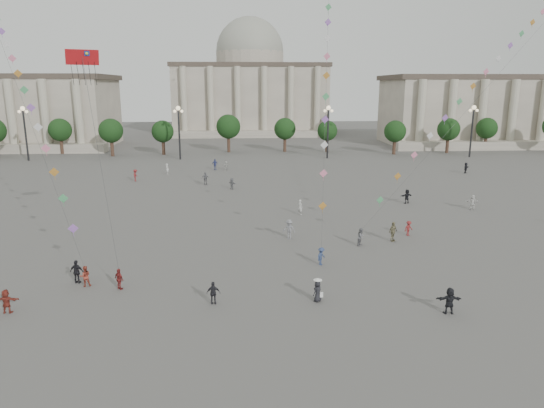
{
  "coord_description": "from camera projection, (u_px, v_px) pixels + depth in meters",
  "views": [
    {
      "loc": [
        -1.83,
        -28.34,
        14.3
      ],
      "look_at": [
        0.4,
        12.0,
        4.52
      ],
      "focal_mm": 32.0,
      "sensor_mm": 36.0,
      "label": 1
    }
  ],
  "objects": [
    {
      "name": "person_crowd_0",
      "position": [
        215.0,
        164.0,
        85.69
      ],
      "size": [
        1.21,
        0.81,
        1.91
      ],
      "primitive_type": "imported",
      "rotation": [
        0.0,
        0.0,
        0.34
      ],
      "color": "#394281",
      "rests_on": "ground"
    },
    {
      "name": "hall_central",
      "position": [
        250.0,
        87.0,
        153.01
      ],
      "size": [
        48.3,
        34.3,
        35.5
      ],
      "color": "gray",
      "rests_on": "ground"
    },
    {
      "name": "person_crowd_17",
      "position": [
        135.0,
        175.0,
        75.2
      ],
      "size": [
        0.77,
        1.25,
        1.87
      ],
      "primitive_type": "imported",
      "rotation": [
        0.0,
        0.0,
        1.51
      ],
      "color": "maroon",
      "rests_on": "ground"
    },
    {
      "name": "kite_train_west",
      "position": [
        0.0,
        31.0,
        50.99
      ],
      "size": [
        26.04,
        39.36,
        59.01
      ],
      "color": "#3F3F3F",
      "rests_on": "ground"
    },
    {
      "name": "lamp_post_far_west",
      "position": [
        24.0,
        123.0,
        94.75
      ],
      "size": [
        2.0,
        0.9,
        10.65
      ],
      "color": "#262628",
      "rests_on": "ground"
    },
    {
      "name": "kite_flyer_0",
      "position": [
        85.0,
        276.0,
        35.55
      ],
      "size": [
        0.92,
        0.82,
        1.56
      ],
      "primitive_type": "imported",
      "rotation": [
        0.0,
        0.0,
        3.49
      ],
      "color": "#9C3A2A",
      "rests_on": "ground"
    },
    {
      "name": "lamp_post_mid_west",
      "position": [
        179.0,
        123.0,
        96.36
      ],
      "size": [
        2.0,
        0.9,
        10.65
      ],
      "color": "#262628",
      "rests_on": "ground"
    },
    {
      "name": "person_crowd_10",
      "position": [
        167.0,
        169.0,
        81.17
      ],
      "size": [
        0.75,
        0.79,
        1.82
      ],
      "primitive_type": "imported",
      "rotation": [
        0.0,
        0.0,
        2.24
      ],
      "color": "silver",
      "rests_on": "ground"
    },
    {
      "name": "tourist_4",
      "position": [
        213.0,
        293.0,
        32.6
      ],
      "size": [
        0.94,
        0.41,
        1.59
      ],
      "primitive_type": "imported",
      "rotation": [
        0.0,
        0.0,
        3.12
      ],
      "color": "#232228",
      "rests_on": "ground"
    },
    {
      "name": "person_crowd_16",
      "position": [
        205.0,
        178.0,
        72.52
      ],
      "size": [
        1.21,
        0.79,
        1.91
      ],
      "primitive_type": "imported",
      "rotation": [
        0.0,
        0.0,
        0.31
      ],
      "color": "slate",
      "rests_on": "ground"
    },
    {
      "name": "hat_person",
      "position": [
        318.0,
        290.0,
        33.0
      ],
      "size": [
        0.85,
        0.85,
        1.69
      ],
      "color": "black",
      "rests_on": "ground"
    },
    {
      "name": "person_crowd_19",
      "position": [
        407.0,
        196.0,
        60.9
      ],
      "size": [
        1.75,
        1.01,
        1.79
      ],
      "primitive_type": "imported",
      "rotation": [
        0.0,
        0.0,
        3.45
      ],
      "color": "black",
      "rests_on": "ground"
    },
    {
      "name": "lamp_post_mid_east",
      "position": [
        328.0,
        122.0,
        97.97
      ],
      "size": [
        2.0,
        0.9,
        10.65
      ],
      "color": "#262628",
      "rests_on": "ground"
    },
    {
      "name": "tree_row",
      "position": [
        253.0,
        129.0,
        105.39
      ],
      "size": [
        137.12,
        5.12,
        8.0
      ],
      "color": "#3B281D",
      "rests_on": "ground"
    },
    {
      "name": "lamp_post_far_east",
      "position": [
        473.0,
        122.0,
        99.58
      ],
      "size": [
        2.0,
        0.9,
        10.65
      ],
      "color": "#262628",
      "rests_on": "ground"
    },
    {
      "name": "person_crowd_3",
      "position": [
        449.0,
        301.0,
        31.22
      ],
      "size": [
        1.67,
        0.61,
        1.77
      ],
      "primitive_type": "imported",
      "rotation": [
        0.0,
        0.0,
        3.09
      ],
      "color": "black",
      "rests_on": "ground"
    },
    {
      "name": "person_crowd_13",
      "position": [
        300.0,
        207.0,
        55.51
      ],
      "size": [
        0.73,
        0.78,
        1.79
      ],
      "primitive_type": "imported",
      "rotation": [
        0.0,
        0.0,
        2.21
      ],
      "color": "beige",
      "rests_on": "ground"
    },
    {
      "name": "tourist_1",
      "position": [
        77.0,
        272.0,
        36.06
      ],
      "size": [
        1.12,
        0.64,
        1.8
      ],
      "primitive_type": "imported",
      "rotation": [
        0.0,
        0.0,
        2.95
      ],
      "color": "black",
      "rests_on": "ground"
    },
    {
      "name": "kite_flyer_1",
      "position": [
        321.0,
        256.0,
        39.81
      ],
      "size": [
        1.05,
        1.11,
        1.5
      ],
      "primitive_type": "imported",
      "rotation": [
        0.0,
        0.0,
        0.89
      ],
      "color": "navy",
      "rests_on": "ground"
    },
    {
      "name": "person_crowd_20",
      "position": [
        393.0,
        232.0,
        45.89
      ],
      "size": [
        1.18,
        1.05,
        1.92
      ],
      "primitive_type": "imported",
      "rotation": [
        0.0,
        0.0,
        0.65
      ],
      "color": "#7E7757",
      "rests_on": "ground"
    },
    {
      "name": "kite_flyer_2",
      "position": [
        361.0,
        237.0,
        44.67
      ],
      "size": [
        1.0,
        1.03,
        1.67
      ],
      "primitive_type": "imported",
      "rotation": [
        0.0,
        0.0,
        0.89
      ],
      "color": "slate",
      "rests_on": "ground"
    },
    {
      "name": "person_crowd_8",
      "position": [
        409.0,
        228.0,
        47.69
      ],
      "size": [
        1.11,
        0.92,
        1.5
      ],
      "primitive_type": "imported",
      "rotation": [
        0.0,
        0.0,
        0.44
      ],
      "color": "maroon",
      "rests_on": "ground"
    },
    {
      "name": "ground",
      "position": [
        276.0,
        317.0,
        30.97
      ],
      "size": [
        360.0,
        360.0,
        0.0
      ],
      "primitive_type": "plane",
      "color": "#504D4C",
      "rests_on": "ground"
    },
    {
      "name": "tourist_2",
      "position": [
        6.0,
        301.0,
        31.32
      ],
      "size": [
        1.5,
        0.48,
        1.61
      ],
      "primitive_type": "imported",
      "rotation": [
        0.0,
        0.0,
        3.14
      ],
      "color": "maroon",
      "rests_on": "ground"
    },
    {
      "name": "dragon_kite",
      "position": [
        84.0,
        69.0,
        33.81
      ],
      "size": [
        2.23,
        1.91,
        15.39
      ],
      "color": "red",
      "rests_on": "ground"
    },
    {
      "name": "person_crowd_9",
      "position": [
        466.0,
        168.0,
        82.28
      ],
      "size": [
        1.57,
        1.57,
        1.82
      ],
      "primitive_type": "imported",
      "rotation": [
        0.0,
        0.0,
        0.79
      ],
      "color": "black",
      "rests_on": "ground"
    },
    {
      "name": "person_crowd_6",
      "position": [
        289.0,
        229.0,
        46.7
      ],
      "size": [
        1.41,
        1.11,
        1.91
      ],
      "primitive_type": "imported",
      "rotation": [
        0.0,
        0.0,
        5.91
      ],
      "color": "slate",
      "rests_on": "ground"
    },
    {
      "name": "person_crowd_4",
      "position": [
        226.0,
        166.0,
        85.28
      ],
      "size": [
        1.26,
        1.47,
        1.6
      ],
      "primitive_type": "imported",
      "rotation": [
        0.0,
        0.0,
        4.08
      ],
      "color": "beige",
      "rests_on": "ground"
    },
    {
      "name": "person_crowd_7",
      "position": [
        473.0,
        202.0,
        57.93
      ],
      "size": [
        1.7,
        0.73,
        1.77
      ],
      "primitive_type": "imported",
      "rotation": [
        0.0,
        0.0,
        3.02
      ],
      "color": "silver",
      "rests_on": "ground"
    },
    {
      "name": "kite_train_east",
      "position": [
        526.0,
        33.0,
        57.79
      ],
      "size": [
        43.13,
        31.45,
        64.83
      ],
      "color": "#3F3F3F",
      "rests_on": "ground"
    },
    {
      "name": "tourist_0",
      "position": [
        119.0,
        279.0,
        34.97
      ],
      "size": [
        0.96,
        0.9,
        1.59
      ],
      "primitive_type": "imported",
      "rotation": [
        0.0,
        0.0,
        2.42
      ],
      "color": "maroon",
      "rests_on": "ground"
    },
    {
      "name": "person_crowd_12",
      "position": [
        232.0,
        184.0,
        69.35
      ],
      "size": [
        1.36,
        1.44,
        1.62
      ],
      "primitive_type": "imported",
      "rotation": [
        0.0,
        0.0,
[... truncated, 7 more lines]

